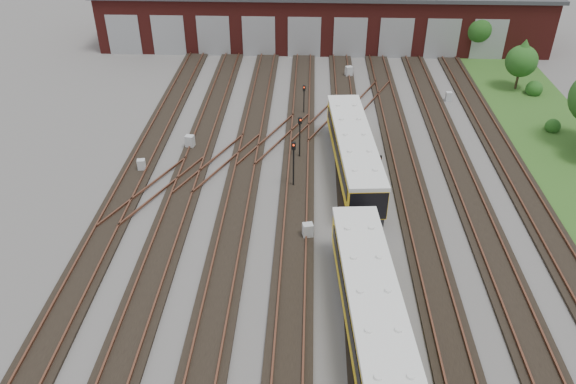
{
  "coord_description": "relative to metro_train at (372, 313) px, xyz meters",
  "views": [
    {
      "loc": [
        -1.26,
        -26.73,
        21.67
      ],
      "look_at": [
        -2.51,
        3.26,
        2.0
      ],
      "focal_mm": 35.0,
      "sensor_mm": 36.0,
      "label": 1
    }
  ],
  "objects": [
    {
      "name": "relay_cabinet_4",
      "position": [
        9.71,
        29.56,
        -1.38
      ],
      "size": [
        0.55,
        0.47,
        0.89
      ],
      "primitive_type": "cube",
      "rotation": [
        0.0,
        0.0,
        0.05
      ],
      "color": "#ABAFB1",
      "rests_on": "ground"
    },
    {
      "name": "tree_0",
      "position": [
        14.91,
        42.03,
        1.7
      ],
      "size": [
        3.31,
        3.31,
        5.48
      ],
      "color": "black",
      "rests_on": "ground"
    },
    {
      "name": "track_network",
      "position": [
        -2.17,
        7.62,
        -1.71
      ],
      "size": [
        30.4,
        70.0,
        0.33
      ],
      "color": "black",
      "rests_on": "ground"
    },
    {
      "name": "signal_mast_2",
      "position": [
        1.55,
        13.33,
        0.17
      ],
      "size": [
        0.27,
        0.25,
        3.09
      ],
      "rotation": [
        0.0,
        0.0,
        -0.02
      ],
      "color": "black",
      "rests_on": "ground"
    },
    {
      "name": "signal_mast_3",
      "position": [
        -3.76,
        26.11,
        -0.05
      ],
      "size": [
        0.25,
        0.23,
        2.74
      ],
      "rotation": [
        0.0,
        0.0,
        -0.0
      ],
      "color": "black",
      "rests_on": "ground"
    },
    {
      "name": "metro_train",
      "position": [
        0.0,
        0.0,
        0.0
      ],
      "size": [
        3.59,
        46.24,
        2.91
      ],
      "rotation": [
        0.0,
        0.0,
        0.08
      ],
      "color": "black",
      "rests_on": "ground"
    },
    {
      "name": "bush_2",
      "position": [
        18.18,
        31.45,
        -1.03
      ],
      "size": [
        1.58,
        1.58,
        1.58
      ],
      "primitive_type": "sphere",
      "color": "#1A4413",
      "rests_on": "ground"
    },
    {
      "name": "relay_cabinet_3",
      "position": [
        0.69,
        35.19,
        -1.27
      ],
      "size": [
        0.82,
        0.75,
        1.11
      ],
      "primitive_type": "cube",
      "rotation": [
        0.0,
        0.0,
        0.35
      ],
      "color": "#ABAFB1",
      "rests_on": "ground"
    },
    {
      "name": "relay_cabinet_2",
      "position": [
        -3.19,
        8.17,
        -1.3
      ],
      "size": [
        0.73,
        0.65,
        1.05
      ],
      "primitive_type": "cube",
      "rotation": [
        0.0,
        0.0,
        0.23
      ],
      "color": "#ABAFB1",
      "rests_on": "ground"
    },
    {
      "name": "signal_mast_1",
      "position": [
        -3.94,
        18.18,
        0.38
      ],
      "size": [
        0.3,
        0.29,
        3.47
      ],
      "rotation": [
        0.0,
        0.0,
        0.43
      ],
      "color": "black",
      "rests_on": "ground"
    },
    {
      "name": "relay_cabinet_0",
      "position": [
        -15.64,
        15.76,
        -1.34
      ],
      "size": [
        0.65,
        0.57,
        0.96
      ],
      "primitive_type": "cube",
      "rotation": [
        0.0,
        0.0,
        0.18
      ],
      "color": "#ABAFB1",
      "rests_on": "ground"
    },
    {
      "name": "bush_1",
      "position": [
        17.25,
        23.68,
        -1.19
      ],
      "size": [
        1.26,
        1.26,
        1.26
      ],
      "primitive_type": "sphere",
      "color": "#1A4413",
      "rests_on": "ground"
    },
    {
      "name": "maintenance_shed",
      "position": [
        -2.01,
        47.0,
        1.38
      ],
      "size": [
        51.0,
        12.5,
        6.35
      ],
      "color": "#511714",
      "rests_on": "ground"
    },
    {
      "name": "ground",
      "position": [
        -2.0,
        7.03,
        -1.82
      ],
      "size": [
        120.0,
        120.0,
        0.0
      ],
      "primitive_type": "plane",
      "color": "#494744",
      "rests_on": "ground"
    },
    {
      "name": "tree_1",
      "position": [
        16.87,
        32.73,
        1.37
      ],
      "size": [
        3.0,
        3.0,
        4.97
      ],
      "color": "black",
      "rests_on": "ground"
    },
    {
      "name": "relay_cabinet_1",
      "position": [
        -12.71,
        19.44,
        -1.27
      ],
      "size": [
        0.76,
        0.67,
        1.1
      ],
      "primitive_type": "cube",
      "rotation": [
        0.0,
        0.0,
        -0.2
      ],
      "color": "#ABAFB1",
      "rests_on": "ground"
    },
    {
      "name": "signal_mast_0",
      "position": [
        -4.28,
        14.02,
        0.48
      ],
      "size": [
        0.28,
        0.27,
        3.61
      ],
      "rotation": [
        0.0,
        0.0,
        -0.01
      ],
      "color": "black",
      "rests_on": "ground"
    }
  ]
}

